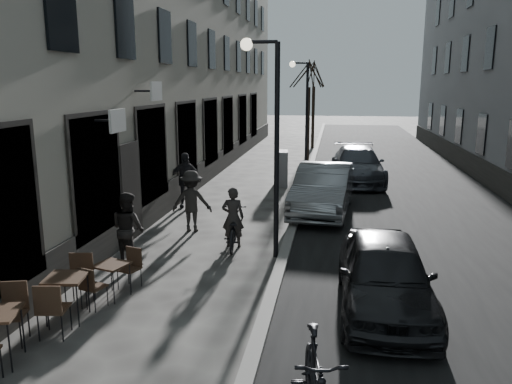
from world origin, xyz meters
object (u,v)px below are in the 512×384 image
(bicycle, at_px, (233,229))
(pedestrian_near, at_px, (128,228))
(tree_far, at_px, (314,74))
(car_far, at_px, (357,165))
(car_near, at_px, (385,274))
(pedestrian_mid, at_px, (192,201))
(car_mid, at_px, (323,189))
(utility_cabinet, at_px, (281,168))
(bistro_set_c, at_px, (112,277))
(streetlamp_near, at_px, (269,125))
(tree_near, at_px, (309,72))
(bistro_set_b, at_px, (67,293))
(streetlamp_far, at_px, (303,104))
(pedestrian_far, at_px, (185,180))

(bicycle, distance_m, pedestrian_near, 2.68)
(tree_far, relative_size, car_far, 1.13)
(car_near, xyz_separation_m, car_far, (0.00, 12.36, 0.04))
(tree_far, distance_m, car_near, 24.01)
(pedestrian_mid, height_order, car_mid, pedestrian_mid)
(car_far, bearing_deg, utility_cabinet, -160.69)
(car_near, xyz_separation_m, car_mid, (-1.30, 6.98, 0.08))
(tree_far, height_order, pedestrian_near, tree_far)
(bistro_set_c, relative_size, bicycle, 0.79)
(streetlamp_near, height_order, tree_near, tree_near)
(bistro_set_b, bearing_deg, car_mid, 53.95)
(utility_cabinet, height_order, bicycle, utility_cabinet)
(streetlamp_far, bearing_deg, tree_near, 88.62)
(tree_near, bearing_deg, pedestrian_near, -101.29)
(bistro_set_b, height_order, bicycle, bistro_set_b)
(tree_far, xyz_separation_m, utility_cabinet, (-0.70, -12.44, -3.95))
(pedestrian_near, bearing_deg, car_mid, -98.18)
(bistro_set_b, relative_size, car_near, 0.41)
(pedestrian_far, distance_m, car_far, 7.96)
(streetlamp_near, distance_m, bistro_set_b, 5.59)
(streetlamp_far, xyz_separation_m, pedestrian_far, (-3.43, -7.54, -2.23))
(pedestrian_far, bearing_deg, bicycle, -66.92)
(streetlamp_near, height_order, bicycle, streetlamp_near)
(streetlamp_far, height_order, bicycle, streetlamp_far)
(bistro_set_c, bearing_deg, car_near, 19.45)
(car_near, bearing_deg, bistro_set_b, -167.56)
(pedestrian_near, bearing_deg, pedestrian_far, -56.62)
(bistro_set_b, height_order, car_near, car_near)
(streetlamp_near, bearing_deg, car_far, 75.86)
(pedestrian_far, bearing_deg, bistro_set_b, -96.55)
(streetlamp_far, height_order, bistro_set_b, streetlamp_far)
(utility_cabinet, xyz_separation_m, car_near, (3.10, -11.12, -0.02))
(utility_cabinet, distance_m, car_mid, 4.51)
(car_near, height_order, car_mid, car_mid)
(bicycle, relative_size, car_far, 0.36)
(streetlamp_far, relative_size, car_near, 1.25)
(streetlamp_near, distance_m, pedestrian_mid, 3.77)
(streetlamp_far, distance_m, bistro_set_b, 16.34)
(tree_far, xyz_separation_m, bistro_set_b, (-3.14, -24.83, -4.17))
(bistro_set_c, bearing_deg, bistro_set_b, -94.10)
(streetlamp_near, xyz_separation_m, pedestrian_near, (-3.12, -1.00, -2.31))
(streetlamp_near, relative_size, car_near, 1.25)
(streetlamp_near, xyz_separation_m, car_near, (2.47, -2.55, -2.47))
(streetlamp_far, xyz_separation_m, car_near, (2.47, -14.55, -2.47))
(utility_cabinet, xyz_separation_m, bicycle, (-0.37, -7.98, -0.24))
(bicycle, bearing_deg, pedestrian_mid, -46.92)
(bicycle, bearing_deg, pedestrian_near, 29.45)
(pedestrian_mid, height_order, car_far, pedestrian_mid)
(bistro_set_c, bearing_deg, streetlamp_near, 62.76)
(car_near, bearing_deg, streetlamp_far, 99.15)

